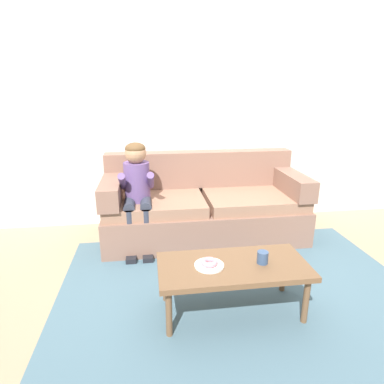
{
  "coord_description": "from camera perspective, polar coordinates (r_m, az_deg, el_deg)",
  "views": [
    {
      "loc": [
        -0.69,
        -2.51,
        1.6
      ],
      "look_at": [
        -0.28,
        0.45,
        0.65
      ],
      "focal_mm": 30.36,
      "sensor_mm": 36.0,
      "label": 1
    }
  ],
  "objects": [
    {
      "name": "coffee_table",
      "position": [
        2.42,
        7.22,
        -13.34
      ],
      "size": [
        1.08,
        0.51,
        0.4
      ],
      "color": "brown",
      "rests_on": "ground"
    },
    {
      "name": "donut",
      "position": [
        2.34,
        3.04,
        -12.22
      ],
      "size": [
        0.17,
        0.17,
        0.04
      ],
      "primitive_type": "torus",
      "rotation": [
        0.0,
        0.0,
        2.3
      ],
      "color": "pink",
      "rests_on": "plate"
    },
    {
      "name": "couch",
      "position": [
        3.63,
        2.02,
        -2.75
      ],
      "size": [
        2.15,
        0.9,
        0.91
      ],
      "color": "#846051",
      "rests_on": "ground"
    },
    {
      "name": "person_child",
      "position": [
        3.29,
        -9.63,
        0.96
      ],
      "size": [
        0.34,
        0.58,
        1.1
      ],
      "color": "#664C84",
      "rests_on": "ground"
    },
    {
      "name": "wall_back",
      "position": [
        3.98,
        2.23,
        14.73
      ],
      "size": [
        8.0,
        0.1,
        2.8
      ],
      "primitive_type": "cube",
      "color": "silver",
      "rests_on": "ground"
    },
    {
      "name": "plate",
      "position": [
        2.35,
        3.03,
        -12.75
      ],
      "size": [
        0.21,
        0.21,
        0.01
      ],
      "primitive_type": "cylinder",
      "color": "white",
      "rests_on": "coffee_table"
    },
    {
      "name": "ground",
      "position": [
        3.05,
        6.63,
        -14.07
      ],
      "size": [
        10.0,
        10.0,
        0.0
      ],
      "primitive_type": "plane",
      "color": "#9E896B"
    },
    {
      "name": "area_rug",
      "position": [
        2.85,
        7.92,
        -16.55
      ],
      "size": [
        2.93,
        2.09,
        0.01
      ],
      "primitive_type": "cube",
      "color": "#476675",
      "rests_on": "ground"
    },
    {
      "name": "mug",
      "position": [
        2.43,
        12.3,
        -11.16
      ],
      "size": [
        0.08,
        0.08,
        0.09
      ],
      "primitive_type": "cylinder",
      "color": "#334C72",
      "rests_on": "coffee_table"
    },
    {
      "name": "toy_controller",
      "position": [
        3.26,
        16.17,
        -11.97
      ],
      "size": [
        0.23,
        0.09,
        0.05
      ],
      "rotation": [
        0.0,
        0.0,
        -0.52
      ],
      "color": "gold",
      "rests_on": "ground"
    }
  ]
}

